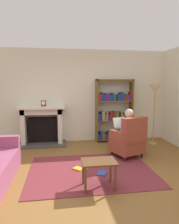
% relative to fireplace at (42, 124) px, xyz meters
% --- Properties ---
extents(ground, '(14.00, 14.00, 0.00)m').
position_rel_fireplace_xyz_m(ground, '(1.09, -2.30, -0.58)').
color(ground, brown).
extents(back_wall, '(5.60, 0.10, 2.70)m').
position_rel_fireplace_xyz_m(back_wall, '(1.09, 0.25, 0.77)').
color(back_wall, silver).
rests_on(back_wall, ground).
extents(area_rug, '(2.40, 1.80, 0.01)m').
position_rel_fireplace_xyz_m(area_rug, '(1.09, -2.00, -0.57)').
color(area_rug, maroon).
rests_on(area_rug, ground).
extents(fireplace, '(1.32, 0.64, 1.10)m').
position_rel_fireplace_xyz_m(fireplace, '(0.00, 0.00, 0.00)').
color(fireplace, '#4C4742').
rests_on(fireplace, ground).
extents(mantel_clock, '(0.14, 0.14, 0.16)m').
position_rel_fireplace_xyz_m(mantel_clock, '(0.06, -0.10, 0.60)').
color(mantel_clock, brown).
rests_on(mantel_clock, fireplace).
extents(bookshelf, '(1.10, 0.32, 1.84)m').
position_rel_fireplace_xyz_m(bookshelf, '(2.11, 0.04, 0.29)').
color(bookshelf, brown).
rests_on(bookshelf, ground).
extents(armchair_reading, '(0.83, 0.81, 0.97)m').
position_rel_fireplace_xyz_m(armchair_reading, '(2.07, -1.38, -0.16)').
color(armchair_reading, '#331E14').
rests_on(armchair_reading, ground).
extents(seated_reader, '(0.50, 0.59, 1.14)m').
position_rel_fireplace_xyz_m(seated_reader, '(2.03, -1.27, 0.04)').
color(seated_reader, silver).
rests_on(seated_reader, ground).
extents(side_table, '(0.56, 0.39, 0.47)m').
position_rel_fireplace_xyz_m(side_table, '(1.11, -2.66, -0.19)').
color(side_table, brown).
rests_on(side_table, ground).
extents(scattered_books, '(0.66, 0.52, 0.02)m').
position_rel_fireplace_xyz_m(scattered_books, '(1.08, -2.06, -0.56)').
color(scattered_books, '#334CA5').
rests_on(scattered_books, area_rug).
extents(floor_lamp, '(0.32, 0.32, 1.69)m').
position_rel_fireplace_xyz_m(floor_lamp, '(3.12, -0.46, 0.85)').
color(floor_lamp, '#B7933F').
rests_on(floor_lamp, ground).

